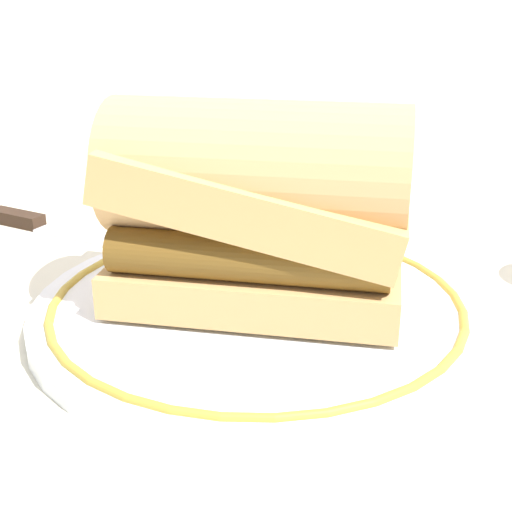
{
  "coord_description": "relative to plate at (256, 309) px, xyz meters",
  "views": [
    {
      "loc": [
        0.08,
        -0.41,
        0.21
      ],
      "look_at": [
        0.03,
        -0.0,
        0.04
      ],
      "focal_mm": 49.25,
      "sensor_mm": 36.0,
      "label": 1
    }
  ],
  "objects": [
    {
      "name": "plate",
      "position": [
        0.0,
        0.0,
        0.0
      ],
      "size": [
        0.29,
        0.29,
        0.01
      ],
      "color": "white",
      "rests_on": "ground_plane"
    },
    {
      "name": "butter_knife",
      "position": [
        -0.2,
        0.14,
        -0.0
      ],
      "size": [
        0.15,
        0.07,
        0.01
      ],
      "color": "silver",
      "rests_on": "ground_plane"
    },
    {
      "name": "ground_plane",
      "position": [
        -0.03,
        0.0,
        -0.01
      ],
      "size": [
        1.5,
        1.5,
        0.0
      ],
      "primitive_type": "plane",
      "color": "beige"
    },
    {
      "name": "sausage_sandwich",
      "position": [
        -0.0,
        0.0,
        0.07
      ],
      "size": [
        0.19,
        0.11,
        0.13
      ],
      "rotation": [
        0.0,
        0.0,
        -0.06
      ],
      "color": "tan",
      "rests_on": "plate"
    }
  ]
}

